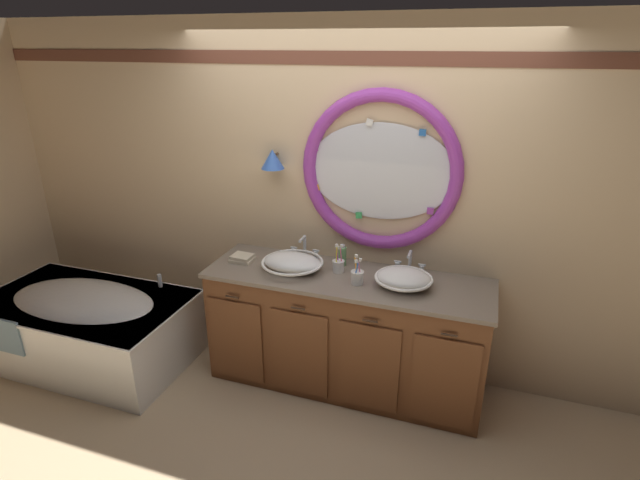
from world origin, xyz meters
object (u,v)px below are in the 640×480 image
Objects in this scene: sink_basin_right at (404,278)px; toothbrush_holder_left at (338,265)px; bathtub at (87,323)px; toothbrush_holder_right at (357,276)px; sink_basin_left at (292,262)px; folded_hand_towel at (242,258)px; soap_dispenser at (342,256)px.

toothbrush_holder_left is (-0.48, 0.08, -0.01)m from sink_basin_right.
bathtub is 2.24m from toothbrush_holder_right.
sink_basin_left is at bearing 173.36° from toothbrush_holder_right.
toothbrush_holder_right is 1.28× the size of folded_hand_towel.
soap_dispenser reaches higher than sink_basin_left.
sink_basin_left is 2.66× the size of soap_dispenser.
toothbrush_holder_left reaches higher than folded_hand_towel.
toothbrush_holder_left is at bearing 4.80° from folded_hand_towel.
folded_hand_towel is (-0.73, -0.06, -0.03)m from toothbrush_holder_left.
toothbrush_holder_right reaches higher than sink_basin_right.
sink_basin_right is at bearing 10.75° from toothbrush_holder_right.
toothbrush_holder_left is 1.31× the size of soap_dispenser.
toothbrush_holder_left is 0.12m from soap_dispenser.
sink_basin_right is at bearing 0.00° from sink_basin_left.
toothbrush_holder_left is at bearing 170.18° from sink_basin_right.
sink_basin_right is 2.37× the size of folded_hand_towel.
soap_dispenser is (-0.18, 0.26, 0.02)m from toothbrush_holder_right.
soap_dispenser is at bearing 124.98° from toothbrush_holder_right.
folded_hand_towel is (-1.22, 0.02, -0.04)m from sink_basin_right.
toothbrush_holder_left is 0.23m from toothbrush_holder_right.
soap_dispenser is (1.95, 0.57, 0.63)m from bathtub.
sink_basin_right is at bearing -22.74° from soap_dispenser.
sink_basin_right is at bearing 8.41° from bathtub.
bathtub is 7.37× the size of toothbrush_holder_left.
folded_hand_towel is (1.22, 0.38, 0.58)m from bathtub.
soap_dispenser reaches higher than folded_hand_towel.
bathtub is 2.10m from toothbrush_holder_left.
toothbrush_holder_left reaches higher than sink_basin_right.
bathtub is 2.13m from soap_dispenser.
folded_hand_towel is (-0.73, -0.18, -0.05)m from soap_dispenser.
soap_dispenser is 0.75m from folded_hand_towel.
sink_basin_right is at bearing -9.82° from toothbrush_holder_left.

